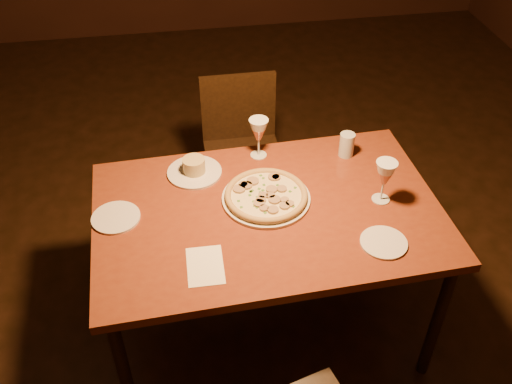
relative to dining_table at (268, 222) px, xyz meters
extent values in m
plane|color=#321B10|center=(-0.28, -0.01, -0.69)|extent=(7.00, 7.00, 0.00)
cube|color=brown|center=(0.00, 0.00, 0.05)|extent=(1.45, 0.96, 0.04)
cylinder|color=black|center=(-0.63, -0.42, -0.33)|extent=(0.05, 0.05, 0.72)
cylinder|color=black|center=(-0.66, 0.37, -0.33)|extent=(0.05, 0.05, 0.72)
cylinder|color=black|center=(0.66, -0.37, -0.33)|extent=(0.05, 0.05, 0.72)
cylinder|color=black|center=(0.63, 0.42, -0.33)|extent=(0.05, 0.05, 0.72)
cube|color=black|center=(0.01, 0.78, -0.25)|extent=(0.41, 0.41, 0.04)
cube|color=black|center=(0.01, 0.97, -0.03)|extent=(0.41, 0.03, 0.39)
cylinder|color=black|center=(-0.15, 0.61, -0.48)|extent=(0.04, 0.04, 0.42)
cylinder|color=black|center=(-0.15, 0.95, -0.48)|extent=(0.04, 0.04, 0.42)
cylinder|color=black|center=(0.18, 0.61, -0.48)|extent=(0.04, 0.04, 0.42)
cylinder|color=black|center=(0.18, 0.95, -0.48)|extent=(0.04, 0.04, 0.42)
cylinder|color=silver|center=(0.00, 0.06, 0.07)|extent=(0.37, 0.37, 0.01)
cylinder|color=#FBEBAD|center=(0.00, 0.06, 0.09)|extent=(0.34, 0.34, 0.01)
torus|color=tan|center=(0.00, 0.06, 0.09)|extent=(0.35, 0.35, 0.03)
cylinder|color=silver|center=(-0.28, 0.29, 0.07)|extent=(0.24, 0.24, 0.01)
cylinder|color=tan|center=(-0.28, 0.29, 0.11)|extent=(0.10, 0.10, 0.07)
cylinder|color=#B2BEC3|center=(0.42, 0.31, 0.12)|extent=(0.07, 0.07, 0.11)
cylinder|color=silver|center=(-0.61, 0.05, 0.07)|extent=(0.20, 0.20, 0.01)
cylinder|color=silver|center=(0.40, -0.26, 0.07)|extent=(0.18, 0.18, 0.01)
cube|color=white|center=(-0.28, -0.27, 0.07)|extent=(0.14, 0.20, 0.00)
camera|label=1|loc=(-0.34, -1.71, 1.63)|focal=40.00mm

